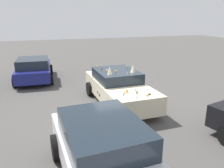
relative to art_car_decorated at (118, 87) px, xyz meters
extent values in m
plane|color=#514F4C|center=(-0.05, 0.00, -0.72)|extent=(60.00, 60.00, 0.00)
cube|color=beige|center=(-0.05, 0.00, -0.10)|extent=(4.51, 1.83, 0.70)
cube|color=#1E2833|center=(0.22, 0.00, 0.46)|extent=(2.04, 1.67, 0.42)
cylinder|color=black|center=(-1.45, -0.91, -0.40)|extent=(0.65, 0.22, 0.65)
cylinder|color=black|center=(-1.44, 0.93, -0.40)|extent=(0.65, 0.22, 0.65)
cylinder|color=black|center=(1.34, -0.93, -0.40)|extent=(0.65, 0.22, 0.65)
cylinder|color=black|center=(1.35, 0.91, -0.40)|extent=(0.65, 0.22, 0.65)
ellipsoid|color=black|center=(-0.24, 0.91, -0.17)|extent=(0.11, 0.02, 0.14)
ellipsoid|color=black|center=(1.08, 0.90, -0.24)|extent=(0.13, 0.02, 0.15)
ellipsoid|color=black|center=(0.03, 0.91, -0.14)|extent=(0.10, 0.02, 0.10)
ellipsoid|color=black|center=(1.16, -0.91, -0.27)|extent=(0.15, 0.02, 0.15)
ellipsoid|color=black|center=(0.23, -0.91, -0.25)|extent=(0.19, 0.02, 0.15)
ellipsoid|color=black|center=(-0.32, -0.90, -0.13)|extent=(0.18, 0.02, 0.09)
ellipsoid|color=black|center=(1.47, 0.90, -0.21)|extent=(0.14, 0.02, 0.12)
ellipsoid|color=black|center=(1.77, -0.92, -0.06)|extent=(0.14, 0.02, 0.09)
ellipsoid|color=black|center=(-0.42, -0.90, -0.05)|extent=(0.18, 0.02, 0.13)
sphere|color=black|center=(-1.93, -0.38, 0.28)|extent=(0.06, 0.06, 0.06)
cylinder|color=orange|center=(-1.41, 0.21, 0.29)|extent=(0.10, 0.10, 0.08)
cylinder|color=gray|center=(-1.68, -0.04, 0.31)|extent=(0.09, 0.09, 0.11)
sphere|color=tan|center=(-1.92, -0.43, 0.29)|extent=(0.07, 0.07, 0.07)
cylinder|color=silver|center=(-1.53, 0.37, 0.29)|extent=(0.11, 0.11, 0.08)
sphere|color=silver|center=(-2.01, 0.13, 0.28)|extent=(0.06, 0.06, 0.06)
sphere|color=orange|center=(-2.02, -0.26, 0.29)|extent=(0.07, 0.07, 0.07)
cone|color=silver|center=(-1.46, -0.56, 0.30)|extent=(0.12, 0.12, 0.09)
cone|color=gray|center=(-1.68, 0.47, 0.30)|extent=(0.08, 0.08, 0.10)
cone|color=silver|center=(-1.33, -0.15, 0.32)|extent=(0.09, 0.09, 0.13)
cylinder|color=gray|center=(0.54, -0.61, 0.72)|extent=(0.10, 0.10, 0.10)
cone|color=#51381E|center=(0.55, 0.55, 0.73)|extent=(0.09, 0.09, 0.11)
cylinder|color=orange|center=(-0.17, 0.19, 0.73)|extent=(0.08, 0.08, 0.10)
cylinder|color=tan|center=(0.14, 0.45, 0.72)|extent=(0.07, 0.07, 0.09)
cone|color=orange|center=(-0.49, -0.20, 0.71)|extent=(0.09, 0.09, 0.08)
cylinder|color=tan|center=(0.99, 0.62, 0.73)|extent=(0.05, 0.05, 0.11)
cone|color=silver|center=(0.26, 0.30, 0.71)|extent=(0.08, 0.08, 0.07)
cone|color=#A87A38|center=(0.79, -0.57, 0.72)|extent=(0.06, 0.06, 0.08)
cone|color=beige|center=(-0.34, -0.49, 0.83)|extent=(0.20, 0.20, 0.32)
cone|color=beige|center=(-0.33, 0.50, 0.83)|extent=(0.20, 0.20, 0.32)
cube|color=white|center=(-4.45, 1.98, -0.12)|extent=(4.53, 1.88, 0.62)
cube|color=#1E2833|center=(-4.15, 1.98, 0.45)|extent=(2.23, 1.67, 0.52)
cylinder|color=black|center=(-3.04, 1.12, -0.38)|extent=(0.68, 0.24, 0.67)
cylinder|color=black|center=(-3.09, 2.91, -0.38)|extent=(0.68, 0.24, 0.67)
cube|color=navy|center=(5.05, 3.30, -0.16)|extent=(4.11, 2.09, 0.60)
cube|color=#1E2833|center=(4.66, 3.33, 0.39)|extent=(2.08, 1.80, 0.49)
cylinder|color=black|center=(6.35, 4.12, -0.41)|extent=(0.63, 0.27, 0.61)
cylinder|color=black|center=(6.21, 2.29, -0.41)|extent=(0.63, 0.27, 0.61)
cylinder|color=black|center=(3.89, 4.31, -0.41)|extent=(0.63, 0.27, 0.61)
cylinder|color=black|center=(3.75, 2.47, -0.41)|extent=(0.63, 0.27, 0.61)
camera|label=1|loc=(-8.20, 3.21, 2.81)|focal=35.11mm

